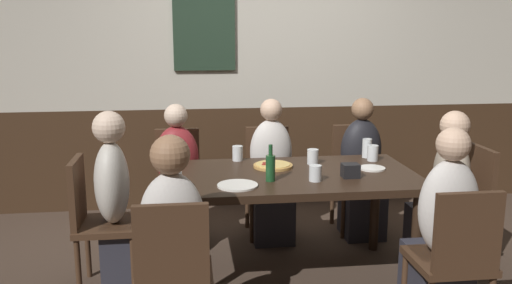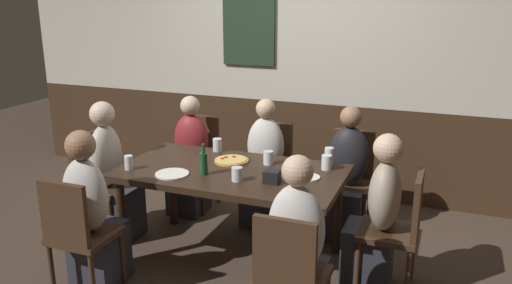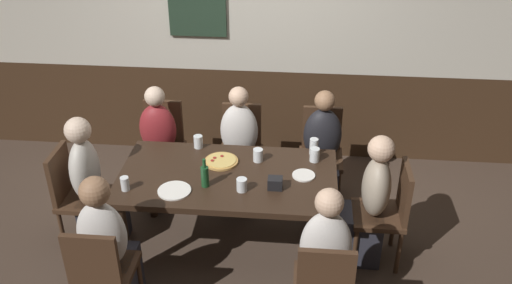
% 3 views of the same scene
% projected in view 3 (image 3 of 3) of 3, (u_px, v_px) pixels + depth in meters
% --- Properties ---
extents(ground_plane, '(12.00, 12.00, 0.00)m').
position_uv_depth(ground_plane, '(230.00, 248.00, 4.65)').
color(ground_plane, '#423328').
extents(wall_back, '(6.40, 0.13, 2.60)m').
position_uv_depth(wall_back, '(248.00, 36.00, 5.43)').
color(wall_back, '#3D2819').
rests_on(wall_back, ground_plane).
extents(dining_table, '(1.70, 0.93, 0.74)m').
position_uv_depth(dining_table, '(228.00, 183.00, 4.32)').
color(dining_table, black).
rests_on(dining_table, ground_plane).
extents(chair_left_far, '(0.40, 0.40, 0.88)m').
position_uv_depth(chair_left_far, '(163.00, 142.00, 5.22)').
color(chair_left_far, '#422B1C').
rests_on(chair_left_far, ground_plane).
extents(chair_right_far, '(0.40, 0.40, 0.88)m').
position_uv_depth(chair_right_far, '(321.00, 149.00, 5.11)').
color(chair_right_far, '#422B1C').
rests_on(chair_right_far, ground_plane).
extents(chair_head_west, '(0.40, 0.40, 0.88)m').
position_uv_depth(chair_head_west, '(76.00, 192.00, 4.51)').
color(chair_head_west, '#422B1C').
rests_on(chair_head_west, ground_plane).
extents(chair_head_east, '(0.40, 0.40, 0.88)m').
position_uv_depth(chair_head_east, '(388.00, 209.00, 4.31)').
color(chair_head_east, '#422B1C').
rests_on(chair_head_east, ground_plane).
extents(chair_left_near, '(0.40, 0.40, 0.88)m').
position_uv_depth(chair_left_near, '(101.00, 271.00, 3.71)').
color(chair_left_near, '#422B1C').
rests_on(chair_left_near, ground_plane).
extents(chair_mid_far, '(0.40, 0.40, 0.88)m').
position_uv_depth(chair_mid_far, '(241.00, 145.00, 5.16)').
color(chair_mid_far, '#422B1C').
rests_on(chair_mid_far, ground_plane).
extents(person_left_far, '(0.34, 0.37, 1.12)m').
position_uv_depth(person_left_far, '(159.00, 153.00, 5.10)').
color(person_left_far, '#2D2D38').
rests_on(person_left_far, ground_plane).
extents(person_right_near, '(0.34, 0.37, 1.17)m').
position_uv_depth(person_right_near, '(323.00, 269.00, 3.73)').
color(person_right_near, '#2D2D38').
rests_on(person_right_near, ground_plane).
extents(person_right_far, '(0.34, 0.37, 1.14)m').
position_uv_depth(person_right_far, '(321.00, 160.00, 4.97)').
color(person_right_far, '#2D2D38').
rests_on(person_right_far, ground_plane).
extents(person_head_west, '(0.37, 0.34, 1.18)m').
position_uv_depth(person_head_west, '(94.00, 192.00, 4.49)').
color(person_head_west, '#2D2D38').
rests_on(person_head_west, ground_plane).
extents(person_head_east, '(0.37, 0.34, 1.14)m').
position_uv_depth(person_head_east, '(367.00, 209.00, 4.33)').
color(person_head_east, '#2D2D38').
rests_on(person_head_east, ground_plane).
extents(person_left_near, '(0.34, 0.37, 1.17)m').
position_uv_depth(person_left_near, '(109.00, 255.00, 3.85)').
color(person_left_near, '#2D2D38').
rests_on(person_left_near, ground_plane).
extents(person_mid_far, '(0.34, 0.37, 1.14)m').
position_uv_depth(person_mid_far, '(239.00, 156.00, 5.03)').
color(person_mid_far, '#2D2D38').
rests_on(person_mid_far, ground_plane).
extents(pizza, '(0.27, 0.27, 0.03)m').
position_uv_depth(pizza, '(221.00, 161.00, 4.44)').
color(pizza, tan).
rests_on(pizza, dining_table).
extents(beer_glass_tall, '(0.06, 0.06, 0.11)m').
position_uv_depth(beer_glass_tall, '(125.00, 184.00, 4.09)').
color(beer_glass_tall, silver).
rests_on(beer_glass_tall, dining_table).
extents(beer_glass_half, '(0.08, 0.08, 0.11)m').
position_uv_depth(beer_glass_half, '(258.00, 156.00, 4.44)').
color(beer_glass_half, silver).
rests_on(beer_glass_half, dining_table).
extents(tumbler_short, '(0.07, 0.07, 0.14)m').
position_uv_depth(tumbler_short, '(314.00, 147.00, 4.53)').
color(tumbler_short, silver).
rests_on(tumbler_short, dining_table).
extents(tumbler_water, '(0.08, 0.08, 0.11)m').
position_uv_depth(tumbler_water, '(198.00, 142.00, 4.63)').
color(tumbler_water, silver).
rests_on(tumbler_water, dining_table).
extents(pint_glass_stout, '(0.08, 0.08, 0.11)m').
position_uv_depth(pint_glass_stout, '(315.00, 156.00, 4.44)').
color(pint_glass_stout, silver).
rests_on(pint_glass_stout, dining_table).
extents(pint_glass_pale, '(0.08, 0.08, 0.10)m').
position_uv_depth(pint_glass_pale, '(242.00, 185.00, 4.08)').
color(pint_glass_pale, silver).
rests_on(pint_glass_pale, dining_table).
extents(beer_bottle_green, '(0.06, 0.06, 0.24)m').
position_uv_depth(beer_bottle_green, '(205.00, 176.00, 4.11)').
color(beer_bottle_green, '#194723').
rests_on(beer_bottle_green, dining_table).
extents(plate_white_large, '(0.25, 0.25, 0.01)m').
position_uv_depth(plate_white_large, '(174.00, 191.00, 4.09)').
color(plate_white_large, white).
rests_on(plate_white_large, dining_table).
extents(plate_white_small, '(0.18, 0.18, 0.01)m').
position_uv_depth(plate_white_small, '(304.00, 175.00, 4.27)').
color(plate_white_small, white).
rests_on(plate_white_small, dining_table).
extents(condiment_caddy, '(0.11, 0.09, 0.09)m').
position_uv_depth(condiment_caddy, '(275.00, 183.00, 4.11)').
color(condiment_caddy, black).
rests_on(condiment_caddy, dining_table).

